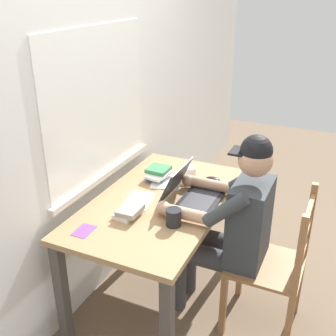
% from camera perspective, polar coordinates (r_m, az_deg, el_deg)
% --- Properties ---
extents(ground_plane, '(8.00, 8.00, 0.00)m').
position_cam_1_polar(ground_plane, '(2.97, -1.00, -16.97)').
color(ground_plane, brown).
extents(back_wall, '(6.00, 0.08, 2.60)m').
position_cam_1_polar(back_wall, '(2.55, -10.61, 8.89)').
color(back_wall, silver).
rests_on(back_wall, ground).
extents(desk, '(1.31, 0.75, 0.74)m').
position_cam_1_polar(desk, '(2.59, -1.10, -6.36)').
color(desk, '#9E7A51').
rests_on(desk, ground).
extents(seated_person, '(0.50, 0.60, 1.23)m').
position_cam_1_polar(seated_person, '(2.46, 8.83, -7.38)').
color(seated_person, '#33383D').
rests_on(seated_person, ground).
extents(wooden_chair, '(0.42, 0.42, 0.93)m').
position_cam_1_polar(wooden_chair, '(2.54, 14.70, -12.91)').
color(wooden_chair, olive).
rests_on(wooden_chair, ground).
extents(laptop, '(0.33, 0.32, 0.22)m').
position_cam_1_polar(laptop, '(2.52, 3.13, -3.41)').
color(laptop, '#232328').
rests_on(laptop, desk).
extents(computer_mouse, '(0.06, 0.10, 0.03)m').
position_cam_1_polar(computer_mouse, '(2.77, 6.23, -1.60)').
color(computer_mouse, black).
rests_on(computer_mouse, desk).
extents(coffee_mug_white, '(0.12, 0.08, 0.09)m').
position_cam_1_polar(coffee_mug_white, '(2.79, 3.07, -0.67)').
color(coffee_mug_white, white).
rests_on(coffee_mug_white, desk).
extents(coffee_mug_dark, '(0.12, 0.09, 0.10)m').
position_cam_1_polar(coffee_mug_dark, '(2.27, 0.79, -6.84)').
color(coffee_mug_dark, black).
rests_on(coffee_mug_dark, desk).
extents(book_stack_main, '(0.18, 0.14, 0.06)m').
position_cam_1_polar(book_stack_main, '(2.37, -5.42, -6.03)').
color(book_stack_main, white).
rests_on(book_stack_main, desk).
extents(book_stack_side, '(0.21, 0.16, 0.08)m').
position_cam_1_polar(book_stack_side, '(2.79, -1.34, -0.72)').
color(book_stack_side, '#2D5B9E').
rests_on(book_stack_side, desk).
extents(paper_pile_near_laptop, '(0.26, 0.24, 0.01)m').
position_cam_1_polar(paper_pile_near_laptop, '(2.75, -0.25, -1.96)').
color(paper_pile_near_laptop, white).
rests_on(paper_pile_near_laptop, desk).
extents(paper_pile_back_corner, '(0.24, 0.19, 0.01)m').
position_cam_1_polar(paper_pile_back_corner, '(2.53, -4.08, -4.49)').
color(paper_pile_back_corner, white).
rests_on(paper_pile_back_corner, desk).
extents(landscape_photo_print, '(0.13, 0.09, 0.00)m').
position_cam_1_polar(landscape_photo_print, '(2.29, -11.57, -8.53)').
color(landscape_photo_print, '#7A4293').
rests_on(landscape_photo_print, desk).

